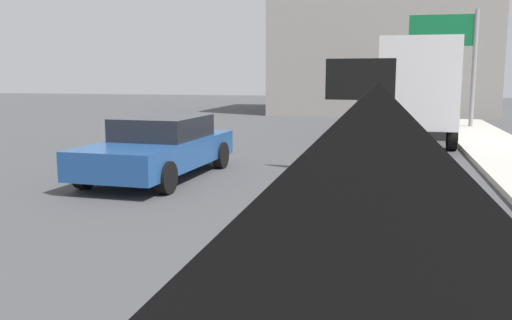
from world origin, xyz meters
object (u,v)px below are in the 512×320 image
object	(u,v)px
pickup_car	(160,147)
highway_guide_sign	(455,48)
arrow_board_trailer	(358,154)
box_truck	(415,89)
traffic_cone_mid_lane	(331,275)
traffic_cone_curbside	(331,184)
traffic_cone_far_lane	(341,218)

from	to	relation	value
pickup_car	highway_guide_sign	xyz separation A→B (m)	(7.69, 13.25, 2.73)
arrow_board_trailer	highway_guide_sign	size ratio (longest dim) A/B	0.54
box_truck	highway_guide_sign	size ratio (longest dim) A/B	1.41
pickup_car	highway_guide_sign	distance (m)	15.57
traffic_cone_mid_lane	traffic_cone_curbside	distance (m)	4.78
highway_guide_sign	traffic_cone_far_lane	bearing A→B (deg)	-100.69
box_truck	traffic_cone_mid_lane	bearing A→B (deg)	-95.45
traffic_cone_curbside	highway_guide_sign	bearing A→B (deg)	76.12
traffic_cone_mid_lane	traffic_cone_curbside	size ratio (longest dim) A/B	1.03
arrow_board_trailer	box_truck	bearing A→B (deg)	77.23
highway_guide_sign	traffic_cone_far_lane	size ratio (longest dim) A/B	7.67
box_truck	traffic_cone_far_lane	distance (m)	12.22
box_truck	highway_guide_sign	world-z (taller)	highway_guide_sign
arrow_board_trailer	traffic_cone_curbside	xyz separation A→B (m)	(-0.33, -2.89, -0.17)
pickup_car	traffic_cone_curbside	size ratio (longest dim) A/B	7.72
arrow_board_trailer	pickup_car	xyz separation A→B (m)	(-4.39, -1.42, 0.22)
highway_guide_sign	box_truck	bearing A→B (deg)	-109.20
traffic_cone_mid_lane	traffic_cone_curbside	xyz separation A→B (m)	(-0.48, 4.75, -0.01)
arrow_board_trailer	box_truck	xyz separation A→B (m)	(1.52, 6.71, 1.37)
arrow_board_trailer	pickup_car	bearing A→B (deg)	-162.06
traffic_cone_mid_lane	box_truck	bearing A→B (deg)	84.55
box_truck	traffic_cone_curbside	distance (m)	9.90
highway_guide_sign	pickup_car	bearing A→B (deg)	-120.14
box_truck	traffic_cone_curbside	xyz separation A→B (m)	(-1.85, -9.60, -1.54)
box_truck	pickup_car	world-z (taller)	box_truck
box_truck	pickup_car	bearing A→B (deg)	-126.02
pickup_car	highway_guide_sign	bearing A→B (deg)	59.86
traffic_cone_far_lane	traffic_cone_curbside	world-z (taller)	traffic_cone_far_lane
pickup_car	traffic_cone_curbside	bearing A→B (deg)	-19.93
box_truck	pickup_car	size ratio (longest dim) A/B	1.45
arrow_board_trailer	traffic_cone_mid_lane	bearing A→B (deg)	-88.87
arrow_board_trailer	traffic_cone_far_lane	distance (m)	5.33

